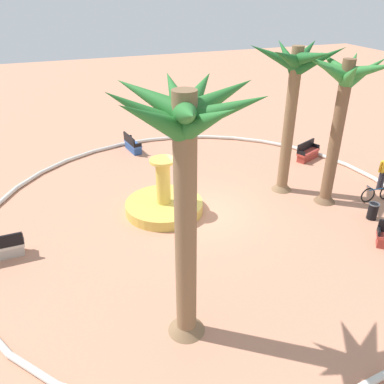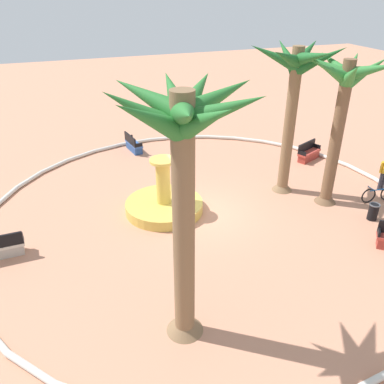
{
  "view_description": "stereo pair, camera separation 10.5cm",
  "coord_description": "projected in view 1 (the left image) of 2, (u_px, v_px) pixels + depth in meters",
  "views": [
    {
      "loc": [
        -13.6,
        5.59,
        8.9
      ],
      "look_at": [
        0.23,
        0.47,
        1.0
      ],
      "focal_mm": 37.26,
      "sensor_mm": 36.0,
      "label": 1
    },
    {
      "loc": [
        -13.64,
        5.49,
        8.9
      ],
      "look_at": [
        0.23,
        0.47,
        1.0
      ],
      "focal_mm": 37.26,
      "sensor_mm": 36.0,
      "label": 2
    }
  ],
  "objects": [
    {
      "name": "bicycle_by_lamppost",
      "position": [
        378.0,
        193.0,
        17.94
      ],
      "size": [
        0.44,
        1.72,
        0.94
      ],
      "color": "black",
      "rests_on": "ground"
    },
    {
      "name": "bench_north",
      "position": [
        308.0,
        154.0,
        22.11
      ],
      "size": [
        1.11,
        1.67,
        1.0
      ],
      "color": "#B73D33",
      "rests_on": "ground"
    },
    {
      "name": "fountain",
      "position": [
        164.0,
        204.0,
        17.15
      ],
      "size": [
        3.34,
        3.34,
        2.44
      ],
      "color": "gold",
      "rests_on": "ground"
    },
    {
      "name": "palm_tree_mid_plaza",
      "position": [
        185.0,
        161.0,
        8.96
      ],
      "size": [
        3.77,
        3.68,
        7.16
      ],
      "color": "brown",
      "rests_on": "ground"
    },
    {
      "name": "plaza_curb",
      "position": [
        204.0,
        211.0,
        17.11
      ],
      "size": [
        18.53,
        18.53,
        0.2
      ],
      "primitive_type": "torus",
      "color": "silver",
      "rests_on": "ground"
    },
    {
      "name": "bench_southeast",
      "position": [
        1.0,
        249.0,
        14.27
      ],
      "size": [
        0.56,
        1.62,
        1.0
      ],
      "color": "beige",
      "rests_on": "ground"
    },
    {
      "name": "ground_plane",
      "position": [
        204.0,
        213.0,
        17.16
      ],
      "size": [
        80.0,
        80.0,
        0.0
      ],
      "primitive_type": "plane",
      "color": "tan"
    },
    {
      "name": "trash_bin",
      "position": [
        373.0,
        211.0,
        16.59
      ],
      "size": [
        0.46,
        0.46,
        0.73
      ],
      "color": "black",
      "rests_on": "ground"
    },
    {
      "name": "palm_tree_by_curb",
      "position": [
        294.0,
        86.0,
        16.75
      ],
      "size": [
        4.06,
        3.83,
        6.81
      ],
      "color": "brown",
      "rests_on": "ground"
    },
    {
      "name": "palm_tree_near_fountain",
      "position": [
        342.0,
        98.0,
        15.87
      ],
      "size": [
        3.52,
        3.57,
        6.5
      ],
      "color": "brown",
      "rests_on": "ground"
    },
    {
      "name": "person_cyclist_helmet",
      "position": [
        383.0,
        171.0,
        18.7
      ],
      "size": [
        0.25,
        0.52,
        1.68
      ],
      "color": "#33333D",
      "rests_on": "ground"
    },
    {
      "name": "bench_east",
      "position": [
        133.0,
        145.0,
        23.19
      ],
      "size": [
        1.66,
        0.75,
        1.0
      ],
      "color": "#335BA8",
      "rests_on": "ground"
    }
  ]
}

